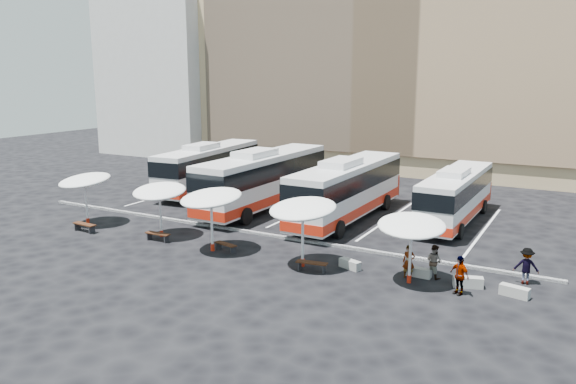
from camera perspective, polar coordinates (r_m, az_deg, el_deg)
The scene contains 26 objects.
ground at distance 33.43m, azimuth -4.00°, elevation -4.46°, with size 120.00×120.00×0.00m, color black.
sandstone_building at distance 61.38m, azimuth 12.71°, elevation 14.67°, with size 42.00×18.25×29.60m.
apartment_block at distance 71.28m, azimuth -11.00°, elevation 11.40°, with size 14.00×14.00×18.00m, color beige.
curb_divider at distance 33.81m, azimuth -3.54°, elevation -4.13°, with size 34.00×0.25×0.15m, color black.
bay_lines at distance 40.14m, azimuth 2.20°, elevation -1.63°, with size 24.15×12.00×0.01m.
bus_0 at distance 46.22m, azimuth -8.01°, elevation 2.63°, with size 3.76×12.69×3.97m.
bus_1 at distance 39.73m, azimuth -2.44°, elevation 1.46°, with size 3.32×13.59×4.30m.
bus_2 at distance 36.84m, azimuth 6.07°, elevation 0.43°, with size 3.13×13.05×4.13m.
bus_3 at distance 37.56m, azimuth 16.71°, elevation -0.21°, with size 2.75×11.36×3.60m.
sunshade_0 at distance 37.54m, azimuth -19.95°, elevation 1.10°, with size 3.98×4.01×3.32m.
sunshade_1 at distance 33.40m, azimuth -12.93°, elevation 0.06°, with size 3.75×3.78×3.20m.
sunshade_2 at distance 30.12m, azimuth -7.82°, elevation -0.61°, with size 4.11×4.14×3.45m.
sunshade_3 at distance 27.41m, azimuth 1.51°, elevation -1.73°, with size 4.00×4.03×3.47m.
sunshade_4 at distance 25.88m, azimuth 12.44°, elevation -3.37°, with size 3.76×3.79×3.19m.
wood_bench_0 at distance 36.24m, azimuth -19.97°, elevation -3.22°, with size 1.70×0.56×0.51m.
wood_bench_1 at distance 33.07m, azimuth -13.09°, elevation -4.27°, with size 1.57×0.48×0.48m.
wood_bench_2 at distance 30.59m, azimuth -6.35°, elevation -5.41°, with size 1.48×0.70×0.44m.
wood_bench_3 at distance 27.45m, azimuth 2.43°, elevation -7.34°, with size 1.59×0.62×0.47m.
conc_bench_0 at distance 28.02m, azimuth 6.32°, elevation -7.31°, with size 1.17×0.39×0.44m, color gray.
conc_bench_1 at distance 27.49m, azimuth 13.14°, elevation -7.94°, with size 1.16×0.39×0.44m, color gray.
conc_bench_2 at distance 26.78m, azimuth 17.82°, elevation -8.70°, with size 1.30×0.43×0.49m, color gray.
conc_bench_3 at distance 26.40m, azimuth 22.03°, elevation -9.35°, with size 1.23×0.41×0.46m, color gray.
passenger_0 at distance 27.10m, azimuth 12.17°, elevation -6.92°, with size 0.57×0.38×1.57m, color black.
passenger_1 at distance 27.30m, azimuth 14.61°, elevation -6.85°, with size 0.79×0.61×1.62m, color black.
passenger_2 at distance 25.65m, azimuth 17.01°, elevation -8.08°, with size 1.02×0.43×1.75m, color black.
passenger_3 at distance 27.91m, azimuth 23.05°, elevation -6.93°, with size 1.10×0.63×1.71m, color black.
Camera 1 is at (17.48, -26.89, 9.43)m, focal length 35.00 mm.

